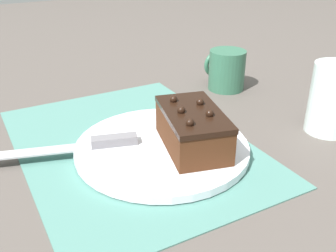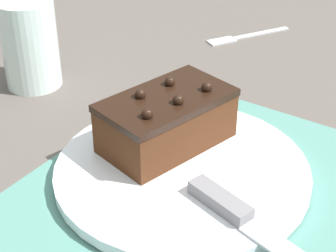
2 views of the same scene
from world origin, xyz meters
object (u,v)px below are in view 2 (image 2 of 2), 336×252
Objects in this scene: cake_plate at (182,171)px; dessert_fork at (242,36)px; serving_knife at (249,222)px; drinking_glass at (30,44)px.

cake_plate is 0.39m from dessert_fork.
serving_knife is 1.58× the size of dessert_fork.
serving_knife is at bearing 148.66° from dessert_fork.
drinking_glass reaches higher than cake_plate.
drinking_glass is (-0.07, -0.29, 0.05)m from cake_plate.
serving_knife reaches higher than cake_plate.
drinking_glass reaches higher than serving_knife.
serving_knife reaches higher than dessert_fork.
dessert_fork is (-0.37, -0.12, -0.01)m from cake_plate.
serving_knife is (0.04, 0.10, 0.01)m from cake_plate.
cake_plate is at bearing 138.77° from dessert_fork.
cake_plate is 0.30m from drinking_glass.
serving_knife is at bearing 73.68° from drinking_glass.
drinking_glass is 0.35m from dessert_fork.
drinking_glass reaches higher than dessert_fork.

